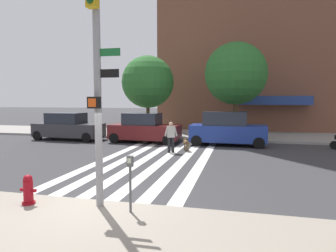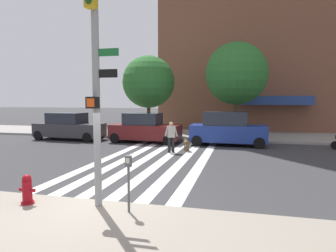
{
  "view_description": "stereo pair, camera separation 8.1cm",
  "coord_description": "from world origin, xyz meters",
  "px_view_note": "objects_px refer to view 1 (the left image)",
  "views": [
    {
      "loc": [
        3.56,
        -7.13,
        2.82
      ],
      "look_at": [
        0.32,
        6.26,
        1.6
      ],
      "focal_mm": 31.99,
      "sensor_mm": 36.0,
      "label": 1
    },
    {
      "loc": [
        3.64,
        -7.11,
        2.82
      ],
      "look_at": [
        0.32,
        6.26,
        1.6
      ],
      "focal_mm": 31.99,
      "sensor_mm": 36.0,
      "label": 2
    }
  ],
  "objects_px": {
    "traffic_light_pole": "(96,70)",
    "parked_car_near_curb": "(68,127)",
    "parked_car_behind_first": "(144,129)",
    "pedestrian_dog_walker": "(171,135)",
    "fire_hydrant": "(28,190)",
    "street_tree_nearest": "(148,82)",
    "street_tree_middle": "(236,74)",
    "dog_on_leash": "(186,143)",
    "parked_car_third_in_line": "(227,129)",
    "parking_meter_curbside": "(130,176)"
  },
  "relations": [
    {
      "from": "fire_hydrant",
      "to": "dog_on_leash",
      "type": "height_order",
      "value": "fire_hydrant"
    },
    {
      "from": "parking_meter_curbside",
      "to": "dog_on_leash",
      "type": "xyz_separation_m",
      "value": [
        -0.37,
        9.58,
        -0.59
      ]
    },
    {
      "from": "dog_on_leash",
      "to": "street_tree_middle",
      "type": "bearing_deg",
      "value": 66.44
    },
    {
      "from": "parked_car_behind_first",
      "to": "traffic_light_pole",
      "type": "bearing_deg",
      "value": -77.19
    },
    {
      "from": "traffic_light_pole",
      "to": "parked_car_near_curb",
      "type": "relative_size",
      "value": 1.19
    },
    {
      "from": "dog_on_leash",
      "to": "street_tree_nearest",
      "type": "bearing_deg",
      "value": 125.52
    },
    {
      "from": "fire_hydrant",
      "to": "parking_meter_curbside",
      "type": "height_order",
      "value": "parking_meter_curbside"
    },
    {
      "from": "traffic_light_pole",
      "to": "street_tree_middle",
      "type": "xyz_separation_m",
      "value": [
        3.03,
        15.15,
        1.11
      ]
    },
    {
      "from": "parked_car_behind_first",
      "to": "dog_on_leash",
      "type": "bearing_deg",
      "value": -38.01
    },
    {
      "from": "pedestrian_dog_walker",
      "to": "dog_on_leash",
      "type": "relative_size",
      "value": 1.67
    },
    {
      "from": "parked_car_behind_first",
      "to": "dog_on_leash",
      "type": "distance_m",
      "value": 4.15
    },
    {
      "from": "parked_car_third_in_line",
      "to": "pedestrian_dog_walker",
      "type": "bearing_deg",
      "value": -130.44
    },
    {
      "from": "traffic_light_pole",
      "to": "parked_car_third_in_line",
      "type": "bearing_deg",
      "value": 77.59
    },
    {
      "from": "traffic_light_pole",
      "to": "parking_meter_curbside",
      "type": "relative_size",
      "value": 4.26
    },
    {
      "from": "parked_car_behind_first",
      "to": "street_tree_middle",
      "type": "bearing_deg",
      "value": 29.1
    },
    {
      "from": "fire_hydrant",
      "to": "street_tree_nearest",
      "type": "bearing_deg",
      "value": 95.8
    },
    {
      "from": "traffic_light_pole",
      "to": "parked_car_behind_first",
      "type": "xyz_separation_m",
      "value": [
        -2.72,
        11.95,
        -2.6
      ]
    },
    {
      "from": "fire_hydrant",
      "to": "parked_car_third_in_line",
      "type": "xyz_separation_m",
      "value": [
        4.47,
        12.21,
        0.47
      ]
    },
    {
      "from": "parking_meter_curbside",
      "to": "parked_car_behind_first",
      "type": "distance_m",
      "value": 12.65
    },
    {
      "from": "traffic_light_pole",
      "to": "parked_car_third_in_line",
      "type": "xyz_separation_m",
      "value": [
        2.63,
        11.95,
        -2.53
      ]
    },
    {
      "from": "traffic_light_pole",
      "to": "street_tree_nearest",
      "type": "height_order",
      "value": "street_tree_nearest"
    },
    {
      "from": "traffic_light_pole",
      "to": "fire_hydrant",
      "type": "bearing_deg",
      "value": -171.92
    },
    {
      "from": "parked_car_near_curb",
      "to": "parked_car_behind_first",
      "type": "height_order",
      "value": "parked_car_behind_first"
    },
    {
      "from": "parked_car_behind_first",
      "to": "street_tree_nearest",
      "type": "bearing_deg",
      "value": 102.76
    },
    {
      "from": "parking_meter_curbside",
      "to": "parked_car_near_curb",
      "type": "xyz_separation_m",
      "value": [
        -9.22,
        12.12,
        -0.13
      ]
    },
    {
      "from": "fire_hydrant",
      "to": "dog_on_leash",
      "type": "xyz_separation_m",
      "value": [
        2.37,
        9.68,
        -0.08
      ]
    },
    {
      "from": "parking_meter_curbside",
      "to": "parked_car_third_in_line",
      "type": "distance_m",
      "value": 12.24
    },
    {
      "from": "parking_meter_curbside",
      "to": "parked_car_near_curb",
      "type": "relative_size",
      "value": 0.28
    },
    {
      "from": "parked_car_third_in_line",
      "to": "fire_hydrant",
      "type": "bearing_deg",
      "value": -110.12
    },
    {
      "from": "dog_on_leash",
      "to": "parked_car_third_in_line",
      "type": "bearing_deg",
      "value": 50.36
    },
    {
      "from": "traffic_light_pole",
      "to": "parked_car_near_curb",
      "type": "bearing_deg",
      "value": 124.85
    },
    {
      "from": "parked_car_behind_first",
      "to": "pedestrian_dog_walker",
      "type": "relative_size",
      "value": 2.81
    },
    {
      "from": "fire_hydrant",
      "to": "street_tree_nearest",
      "type": "height_order",
      "value": "street_tree_nearest"
    },
    {
      "from": "parked_car_near_curb",
      "to": "street_tree_middle",
      "type": "distance_m",
      "value": 12.37
    },
    {
      "from": "street_tree_nearest",
      "to": "dog_on_leash",
      "type": "height_order",
      "value": "street_tree_nearest"
    },
    {
      "from": "parked_car_third_in_line",
      "to": "pedestrian_dog_walker",
      "type": "relative_size",
      "value": 2.82
    },
    {
      "from": "street_tree_nearest",
      "to": "pedestrian_dog_walker",
      "type": "bearing_deg",
      "value": -62.61
    },
    {
      "from": "parking_meter_curbside",
      "to": "fire_hydrant",
      "type": "bearing_deg",
      "value": -178.07
    },
    {
      "from": "parked_car_behind_first",
      "to": "parked_car_third_in_line",
      "type": "xyz_separation_m",
      "value": [
        5.35,
        -0.0,
        0.08
      ]
    },
    {
      "from": "parked_car_near_curb",
      "to": "parked_car_third_in_line",
      "type": "distance_m",
      "value": 10.95
    },
    {
      "from": "traffic_light_pole",
      "to": "parked_car_behind_first",
      "type": "relative_size",
      "value": 1.26
    },
    {
      "from": "parked_car_near_curb",
      "to": "parking_meter_curbside",
      "type": "bearing_deg",
      "value": -52.75
    },
    {
      "from": "parked_car_near_curb",
      "to": "parked_car_third_in_line",
      "type": "relative_size",
      "value": 1.05
    },
    {
      "from": "traffic_light_pole",
      "to": "parked_car_third_in_line",
      "type": "height_order",
      "value": "traffic_light_pole"
    },
    {
      "from": "parked_car_near_curb",
      "to": "pedestrian_dog_walker",
      "type": "bearing_deg",
      "value": -21.87
    },
    {
      "from": "parked_car_behind_first",
      "to": "street_tree_nearest",
      "type": "xyz_separation_m",
      "value": [
        -0.67,
        2.95,
        3.21
      ]
    },
    {
      "from": "parked_car_behind_first",
      "to": "pedestrian_dog_walker",
      "type": "distance_m",
      "value": 4.15
    },
    {
      "from": "parked_car_third_in_line",
      "to": "dog_on_leash",
      "type": "distance_m",
      "value": 3.34
    },
    {
      "from": "parked_car_behind_first",
      "to": "dog_on_leash",
      "type": "height_order",
      "value": "parked_car_behind_first"
    },
    {
      "from": "parking_meter_curbside",
      "to": "pedestrian_dog_walker",
      "type": "height_order",
      "value": "pedestrian_dog_walker"
    }
  ]
}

